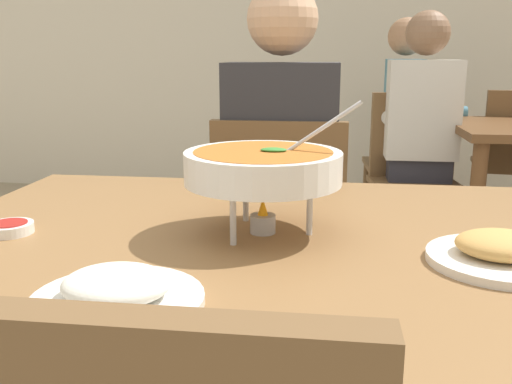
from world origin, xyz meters
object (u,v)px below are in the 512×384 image
Objects in this scene: appetizer_plate at (501,252)px; patron_bg_middle at (421,123)px; sauce_dish at (10,228)px; patron_bg_left at (409,114)px; curry_bowl at (263,168)px; chair_bg_middle at (413,169)px; chair_diner_main at (280,234)px; dining_table_main at (246,285)px; diner_main at (282,163)px; chair_bg_left at (418,153)px; rice_plate at (117,293)px.

patron_bg_middle is (0.18, 2.12, -0.03)m from appetizer_plate.
patron_bg_left reaches higher than sauce_dish.
chair_bg_middle is (0.57, 1.97, -0.37)m from curry_bowl.
chair_diner_main is at bearing -116.72° from patron_bg_middle.
appetizer_plate is 0.18× the size of patron_bg_middle.
sauce_dish is at bearing -174.29° from dining_table_main.
diner_main is 1.46× the size of chair_bg_left.
dining_table_main is 0.47m from sauce_dish.
appetizer_plate is at bearing -3.23° from sauce_dish.
diner_main is 5.46× the size of rice_plate.
curry_bowl is at bearing 66.02° from rice_plate.
diner_main is 1.34m from chair_bg_middle.
curry_bowl reaches higher than chair_bg_middle.
curry_bowl is 0.25× the size of patron_bg_left.
patron_bg_left is (0.63, 1.73, 0.24)m from chair_diner_main.
chair_diner_main is at bearing -116.21° from chair_bg_middle.
sauce_dish is 2.79m from chair_bg_left.
chair_bg_left is 1.00× the size of chair_bg_middle.
dining_table_main is 1.42× the size of chair_diner_main.
chair_bg_middle is at bearing 73.34° from dining_table_main.
patron_bg_left reaches higher than appetizer_plate.
dining_table_main is 1.42× the size of chair_bg_middle.
chair_bg_left is (0.69, 1.70, 0.00)m from chair_diner_main.
diner_main is at bearing -117.34° from patron_bg_middle.
appetizer_plate is at bearing 22.81° from rice_plate.
patron_bg_left is at bearing 85.94° from appetizer_plate.
dining_table_main is 14.23× the size of sauce_dish.
chair_bg_left reaches higher than rice_plate.
patron_bg_left is (0.19, 2.61, -0.03)m from appetizer_plate.
patron_bg_middle reaches higher than chair_diner_main.
sauce_dish reaches higher than dining_table_main.
appetizer_plate is at bearing -64.19° from diner_main.
curry_bowl is at bearing -105.08° from chair_bg_left.
chair_diner_main is 1.83m from chair_bg_left.
sauce_dish is (-0.33, 0.29, -0.01)m from rice_plate.
diner_main is at bearing 83.61° from rice_plate.
chair_bg_left is 0.50m from chair_bg_middle.
rice_plate is at bearing -107.71° from patron_bg_middle.
dining_table_main is at bearing 167.68° from appetizer_plate.
diner_main reaches higher than appetizer_plate.
dining_table_main is 2.58m from chair_bg_left.
curry_bowl is at bearing -87.81° from diner_main.
diner_main is (0.00, 0.81, 0.09)m from dining_table_main.
patron_bg_left is at bearing 67.10° from sauce_dish.
chair_bg_left is 0.69× the size of patron_bg_left.
chair_diner_main is 0.24m from diner_main.
curry_bowl is 0.37× the size of chair_bg_left.
rice_plate reaches higher than dining_table_main.
diner_main is at bearing 90.00° from dining_table_main.
chair_diner_main reaches higher than dining_table_main.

